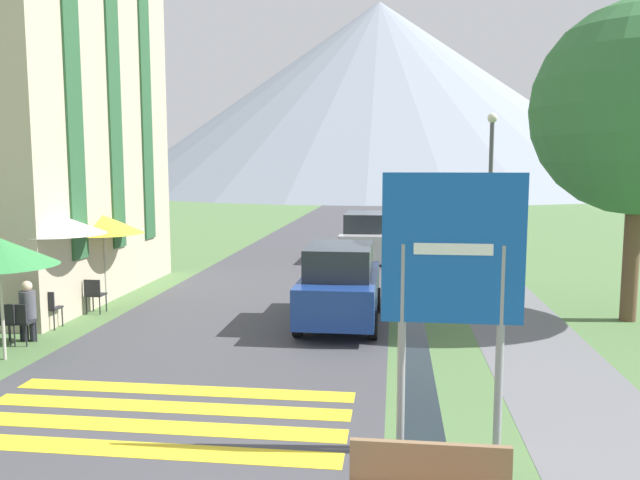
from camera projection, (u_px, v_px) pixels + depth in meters
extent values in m
plane|color=#517542|center=(373.00, 258.00, 24.18)|extent=(160.00, 160.00, 0.00)
cube|color=#424247|center=(334.00, 231.00, 34.33)|extent=(6.40, 60.00, 0.01)
cube|color=slate|center=(447.00, 232.00, 33.61)|extent=(2.20, 60.00, 0.01)
cube|color=black|center=(402.00, 232.00, 33.90)|extent=(0.60, 60.00, 0.00)
cube|color=yellow|center=(129.00, 449.00, 7.86)|extent=(5.44, 0.44, 0.01)
cube|color=yellow|center=(150.00, 426.00, 8.55)|extent=(5.44, 0.44, 0.01)
cube|color=yellow|center=(169.00, 407.00, 9.24)|extent=(5.44, 0.44, 0.01)
cube|color=yellow|center=(184.00, 390.00, 9.93)|extent=(5.44, 0.44, 0.01)
cone|color=gray|center=(379.00, 97.00, 91.87)|extent=(77.25, 77.25, 27.23)
cube|color=#BCAD93|center=(15.00, 95.00, 16.76)|extent=(5.53, 7.76, 10.93)
cube|color=#285633|center=(73.00, 83.00, 14.32)|extent=(0.06, 0.70, 8.20)
cube|color=#285633|center=(114.00, 93.00, 16.43)|extent=(0.06, 0.70, 8.20)
cube|color=#285633|center=(146.00, 101.00, 18.53)|extent=(0.06, 0.70, 8.20)
cylinder|color=gray|center=(402.00, 348.00, 7.75)|extent=(0.10, 0.10, 2.62)
cylinder|color=gray|center=(500.00, 351.00, 7.61)|extent=(0.10, 0.10, 2.62)
cube|color=#1451AD|center=(453.00, 249.00, 7.51)|extent=(1.71, 0.05, 1.83)
cube|color=white|center=(453.00, 249.00, 7.48)|extent=(0.94, 0.02, 0.14)
cube|color=#846647|center=(430.00, 463.00, 6.61)|extent=(1.70, 0.08, 0.45)
cube|color=navy|center=(340.00, 292.00, 14.08)|extent=(1.65, 3.93, 0.84)
cube|color=#23282D|center=(340.00, 260.00, 13.79)|extent=(1.40, 2.16, 0.68)
cylinder|color=black|center=(313.00, 298.00, 15.42)|extent=(0.18, 0.60, 0.60)
cylinder|color=black|center=(377.00, 300.00, 15.23)|extent=(0.18, 0.60, 0.60)
cylinder|color=black|center=(298.00, 323.00, 13.02)|extent=(0.18, 0.60, 0.60)
cylinder|color=black|center=(373.00, 325.00, 12.83)|extent=(0.18, 0.60, 0.60)
cube|color=#B2B2B7|center=(365.00, 241.00, 23.63)|extent=(1.66, 4.44, 0.84)
cube|color=#23282D|center=(365.00, 222.00, 23.32)|extent=(1.41, 2.44, 0.68)
cylinder|color=black|center=(347.00, 247.00, 25.13)|extent=(0.18, 0.60, 0.60)
cylinder|color=black|center=(386.00, 248.00, 24.94)|extent=(0.18, 0.60, 0.60)
cylinder|color=black|center=(341.00, 257.00, 22.41)|extent=(0.18, 0.60, 0.60)
cylinder|color=black|center=(385.00, 258.00, 22.23)|extent=(0.18, 0.60, 0.60)
cube|color=#232328|center=(96.00, 295.00, 15.13)|extent=(0.40, 0.40, 0.04)
cube|color=#232328|center=(92.00, 288.00, 14.93)|extent=(0.40, 0.04, 0.40)
cylinder|color=#232328|center=(93.00, 302.00, 15.34)|extent=(0.03, 0.03, 0.45)
cylinder|color=#232328|center=(106.00, 302.00, 15.30)|extent=(0.03, 0.03, 0.45)
cylinder|color=#232328|center=(86.00, 305.00, 15.01)|extent=(0.03, 0.03, 0.45)
cylinder|color=#232328|center=(100.00, 305.00, 14.97)|extent=(0.03, 0.03, 0.45)
cube|color=#232328|center=(50.00, 308.00, 13.70)|extent=(0.40, 0.40, 0.04)
cube|color=#232328|center=(45.00, 301.00, 13.50)|extent=(0.40, 0.04, 0.40)
cylinder|color=#232328|center=(48.00, 316.00, 13.91)|extent=(0.03, 0.03, 0.45)
cylinder|color=#232328|center=(62.00, 316.00, 13.87)|extent=(0.03, 0.03, 0.45)
cylinder|color=#232328|center=(39.00, 320.00, 13.58)|extent=(0.03, 0.03, 0.45)
cylinder|color=#232328|center=(54.00, 320.00, 13.54)|extent=(0.03, 0.03, 0.45)
cube|color=#232328|center=(11.00, 322.00, 12.46)|extent=(0.40, 0.40, 0.04)
cube|color=#232328|center=(5.00, 315.00, 12.26)|extent=(0.40, 0.04, 0.40)
cylinder|color=#232328|center=(9.00, 331.00, 12.68)|extent=(0.03, 0.03, 0.45)
cylinder|color=#232328|center=(25.00, 331.00, 12.64)|extent=(0.03, 0.03, 0.45)
cylinder|color=#232328|center=(15.00, 336.00, 12.30)|extent=(0.03, 0.03, 0.45)
cube|color=#232328|center=(23.00, 322.00, 12.48)|extent=(0.40, 0.40, 0.04)
cube|color=#232328|center=(17.00, 314.00, 12.28)|extent=(0.40, 0.04, 0.40)
cylinder|color=#232328|center=(20.00, 330.00, 12.70)|extent=(0.03, 0.03, 0.45)
cylinder|color=#232328|center=(36.00, 331.00, 12.66)|extent=(0.03, 0.03, 0.45)
cylinder|color=#232328|center=(10.00, 335.00, 12.36)|extent=(0.03, 0.03, 0.45)
cylinder|color=#232328|center=(26.00, 335.00, 12.32)|extent=(0.03, 0.03, 0.45)
cylinder|color=#B7B2A8|center=(2.00, 303.00, 11.40)|extent=(0.06, 0.06, 2.12)
cylinder|color=#B7B2A8|center=(60.00, 271.00, 14.15)|extent=(0.06, 0.06, 2.35)
cone|color=silver|center=(58.00, 224.00, 14.02)|extent=(2.10, 2.10, 0.44)
cylinder|color=#B7B2A8|center=(105.00, 262.00, 16.08)|extent=(0.06, 0.06, 2.17)
cone|color=yellow|center=(103.00, 224.00, 15.97)|extent=(2.03, 2.03, 0.47)
cylinder|color=#282833|center=(25.00, 329.00, 12.76)|extent=(0.14, 0.14, 0.46)
cylinder|color=#282833|center=(33.00, 330.00, 12.74)|extent=(0.14, 0.14, 0.46)
cylinder|color=#4C4C56|center=(28.00, 305.00, 12.69)|extent=(0.32, 0.32, 0.57)
sphere|color=beige|center=(27.00, 286.00, 12.64)|extent=(0.22, 0.22, 0.22)
cylinder|color=#515156|center=(490.00, 208.00, 17.51)|extent=(0.12, 0.12, 4.75)
sphere|color=silver|center=(492.00, 118.00, 17.21)|extent=(0.28, 0.28, 0.28)
cylinder|color=brown|center=(631.00, 261.00, 14.27)|extent=(0.36, 0.36, 2.81)
sphere|color=#336B38|center=(640.00, 109.00, 13.86)|extent=(4.75, 4.75, 4.75)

